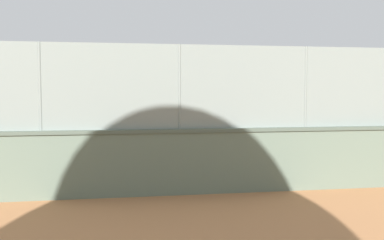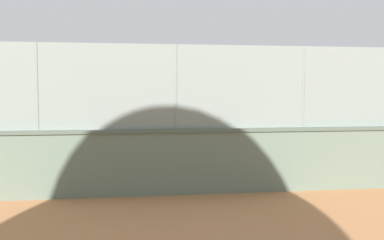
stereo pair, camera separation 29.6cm
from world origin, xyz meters
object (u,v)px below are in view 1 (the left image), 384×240
player_foreground_swinging (24,129)px  player_baseline_waiting (354,131)px  player_crossing_court (166,133)px  sports_ball (28,130)px  courtside_bench (265,158)px

player_foreground_swinging → player_baseline_waiting: player_baseline_waiting is taller
player_baseline_waiting → player_crossing_court: bearing=-13.3°
player_baseline_waiting → sports_ball: (11.35, -2.73, 0.00)m
player_crossing_court → sports_ball: 5.07m
player_foreground_swinging → sports_ball: player_foreground_swinging is taller
player_foreground_swinging → courtside_bench: player_foreground_swinging is taller
player_crossing_court → player_baseline_waiting: bearing=166.7°
player_crossing_court → courtside_bench: (-2.45, 3.48, -0.42)m
player_foreground_swinging → player_baseline_waiting: 12.39m
player_crossing_court → courtside_bench: player_crossing_court is taller
player_crossing_court → player_baseline_waiting: 6.60m
player_baseline_waiting → sports_ball: player_baseline_waiting is taller
player_foreground_swinging → courtside_bench: bearing=142.3°
player_baseline_waiting → courtside_bench: size_ratio=1.02×
sports_ball → courtside_bench: 8.75m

